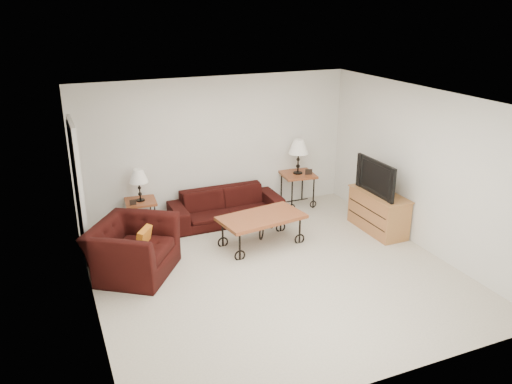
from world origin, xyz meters
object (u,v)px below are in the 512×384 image
(lamp_right, at_px, (298,157))
(side_table_left, at_px, (142,216))
(armchair, at_px, (133,249))
(backpack, at_px, (283,209))
(television, at_px, (380,177))
(lamp_left, at_px, (139,185))
(tv_stand, at_px, (378,212))
(coffee_table, at_px, (261,230))
(side_table_right, at_px, (297,190))
(sofa, at_px, (226,206))

(lamp_right, bearing_deg, side_table_left, 180.00)
(armchair, distance_m, backpack, 2.95)
(television, height_order, backpack, television)
(lamp_left, relative_size, backpack, 1.32)
(lamp_right, height_order, armchair, lamp_right)
(lamp_left, height_order, tv_stand, lamp_left)
(coffee_table, height_order, tv_stand, tv_stand)
(lamp_right, distance_m, backpack, 1.09)
(coffee_table, distance_m, television, 2.17)
(coffee_table, distance_m, armchair, 2.07)
(side_table_right, distance_m, television, 1.83)
(armchair, bearing_deg, backpack, -37.81)
(side_table_left, bearing_deg, lamp_right, 0.00)
(coffee_table, distance_m, tv_stand, 2.07)
(lamp_left, height_order, armchair, lamp_left)
(sofa, xyz_separation_m, television, (2.22, -1.38, 0.68))
(coffee_table, xyz_separation_m, backpack, (0.75, 0.75, -0.04))
(armchair, xyz_separation_m, tv_stand, (4.11, -0.12, -0.04))
(lamp_right, bearing_deg, tv_stand, -64.61)
(coffee_table, bearing_deg, backpack, 45.14)
(tv_stand, distance_m, television, 0.63)
(sofa, xyz_separation_m, backpack, (0.95, -0.36, -0.08))
(armchair, height_order, backpack, armchair)
(sofa, distance_m, side_table_right, 1.52)
(sofa, bearing_deg, tv_stand, -31.53)
(side_table_right, relative_size, tv_stand, 0.58)
(side_table_left, relative_size, tv_stand, 0.49)
(lamp_right, height_order, tv_stand, lamp_right)
(lamp_left, xyz_separation_m, backpack, (2.41, -0.54, -0.62))
(lamp_left, relative_size, lamp_right, 0.84)
(side_table_right, xyz_separation_m, lamp_right, (0.00, 0.00, 0.65))
(sofa, bearing_deg, side_table_left, 172.97)
(side_table_left, bearing_deg, backpack, -12.57)
(lamp_left, xyz_separation_m, tv_stand, (3.70, -1.56, -0.48))
(armchair, bearing_deg, coffee_table, -51.55)
(lamp_right, relative_size, tv_stand, 0.58)
(lamp_right, distance_m, coffee_table, 1.98)
(side_table_left, bearing_deg, tv_stand, -22.79)
(tv_stand, bearing_deg, lamp_left, 157.21)
(lamp_left, distance_m, tv_stand, 4.05)
(lamp_left, distance_m, armchair, 1.55)
(lamp_right, xyz_separation_m, tv_stand, (0.74, -1.56, -0.64))
(tv_stand, height_order, backpack, tv_stand)
(side_table_left, xyz_separation_m, side_table_right, (2.96, 0.00, 0.05))
(lamp_left, bearing_deg, side_table_left, 0.00)
(coffee_table, relative_size, television, 1.31)
(armchair, xyz_separation_m, television, (4.08, -0.12, 0.59))
(lamp_right, xyz_separation_m, armchair, (-3.37, -1.44, -0.60))
(backpack, bearing_deg, armchair, -178.96)
(side_table_left, height_order, coffee_table, side_table_left)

